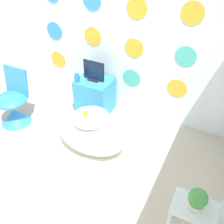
# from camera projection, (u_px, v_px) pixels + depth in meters

# --- Properties ---
(ground_plane) EXTENTS (12.00, 12.00, 0.00)m
(ground_plane) POSITION_uv_depth(u_px,v_px,m) (25.00, 209.00, 2.87)
(ground_plane) COLOR #BCB29E
(wall_back_dotted) EXTENTS (4.84, 0.05, 2.60)m
(wall_back_dotted) POSITION_uv_depth(u_px,v_px,m) (114.00, 29.00, 3.66)
(wall_back_dotted) COLOR white
(wall_back_dotted) RESTS_ON ground_plane
(rug) EXTENTS (0.97, 0.78, 0.01)m
(rug) POSITION_uv_depth(u_px,v_px,m) (84.00, 153.00, 3.54)
(rug) COLOR silver
(rug) RESTS_ON ground_plane
(bathtub) EXTENTS (0.96, 0.59, 0.56)m
(bathtub) POSITION_uv_depth(u_px,v_px,m) (91.00, 133.00, 3.45)
(bathtub) COLOR white
(bathtub) RESTS_ON ground_plane
(rubber_duck) EXTENTS (0.06, 0.07, 0.07)m
(rubber_duck) POSITION_uv_depth(u_px,v_px,m) (85.00, 113.00, 3.28)
(rubber_duck) COLOR yellow
(rubber_duck) RESTS_ON bathtub
(chair) EXTENTS (0.48, 0.48, 0.85)m
(chair) POSITION_uv_depth(u_px,v_px,m) (14.00, 107.00, 3.93)
(chair) COLOR #338CE0
(chair) RESTS_ON ground_plane
(tv_cabinet) EXTENTS (0.53, 0.44, 0.57)m
(tv_cabinet) POSITION_uv_depth(u_px,v_px,m) (95.00, 96.00, 4.16)
(tv_cabinet) COLOR #389ED6
(tv_cabinet) RESTS_ON ground_plane
(tv) EXTENTS (0.34, 0.12, 0.31)m
(tv) POSITION_uv_depth(u_px,v_px,m) (94.00, 72.00, 3.90)
(tv) COLOR black
(tv) RESTS_ON tv_cabinet
(vase) EXTENTS (0.09, 0.09, 0.14)m
(vase) POSITION_uv_depth(u_px,v_px,m) (77.00, 78.00, 3.92)
(vase) COLOR #2D72B7
(vase) RESTS_ON tv_cabinet
(side_table) EXTENTS (0.41, 0.30, 0.47)m
(side_table) POSITION_uv_depth(u_px,v_px,m) (193.00, 214.00, 2.42)
(side_table) COLOR silver
(side_table) RESTS_ON ground_plane
(potted_plant_left) EXTENTS (0.17, 0.17, 0.23)m
(potted_plant_left) POSITION_uv_depth(u_px,v_px,m) (198.00, 199.00, 2.29)
(potted_plant_left) COLOR beige
(potted_plant_left) RESTS_ON side_table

